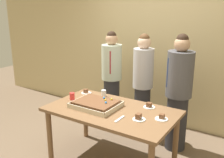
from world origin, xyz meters
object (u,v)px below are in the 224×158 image
at_px(plated_slice_far_left, 149,106).
at_px(plated_slice_near_right, 162,118).
at_px(drink_cup_nearest, 72,96).
at_px(sheet_cake, 96,104).
at_px(person_serving_front, 179,92).
at_px(plated_slice_near_left, 139,118).
at_px(plated_slice_far_right, 86,92).
at_px(party_table, 111,116).
at_px(person_green_shirt_behind, 112,78).
at_px(drink_cup_middle, 104,93).
at_px(person_striped_tie_right, 143,84).
at_px(cake_server_utensil, 120,119).

bearing_deg(plated_slice_far_left, plated_slice_near_right, -42.35).
bearing_deg(plated_slice_far_left, drink_cup_nearest, -162.98).
xyz_separation_m(sheet_cake, person_serving_front, (0.80, 0.85, 0.06)).
bearing_deg(plated_slice_near_left, person_serving_front, 80.30).
distance_m(plated_slice_near_left, plated_slice_far_right, 1.15).
distance_m(party_table, drink_cup_nearest, 0.66).
height_order(plated_slice_near_right, person_green_shirt_behind, person_green_shirt_behind).
distance_m(party_table, sheet_cake, 0.25).
height_order(sheet_cake, drink_cup_nearest, sheet_cake).
relative_size(party_table, plated_slice_far_right, 10.85).
bearing_deg(drink_cup_middle, drink_cup_nearest, -131.96).
relative_size(plated_slice_far_right, person_striped_tie_right, 0.09).
height_order(party_table, person_striped_tie_right, person_striped_tie_right).
bearing_deg(person_striped_tie_right, plated_slice_far_right, -34.12).
distance_m(plated_slice_far_left, drink_cup_nearest, 1.07).
relative_size(drink_cup_middle, person_green_shirt_behind, 0.06).
bearing_deg(drink_cup_middle, person_striped_tie_right, 61.03).
relative_size(drink_cup_middle, person_serving_front, 0.06).
bearing_deg(drink_cup_nearest, drink_cup_middle, 48.04).
bearing_deg(cake_server_utensil, plated_slice_near_left, 28.88).
bearing_deg(sheet_cake, person_green_shirt_behind, 111.85).
bearing_deg(plated_slice_near_right, plated_slice_near_left, -144.87).
bearing_deg(plated_slice_far_right, plated_slice_near_left, -20.39).
relative_size(cake_server_utensil, person_serving_front, 0.12).
relative_size(plated_slice_near_left, person_striped_tie_right, 0.09).
distance_m(plated_slice_far_left, person_striped_tie_right, 0.74).
bearing_deg(party_table, person_green_shirt_behind, 122.50).
height_order(sheet_cake, plated_slice_near_left, sheet_cake).
xyz_separation_m(plated_slice_far_right, drink_cup_middle, (0.30, 0.02, 0.03)).
distance_m(sheet_cake, person_green_shirt_behind, 1.08).
bearing_deg(sheet_cake, plated_slice_near_right, 6.48).
bearing_deg(sheet_cake, plated_slice_near_left, -4.83).
bearing_deg(plated_slice_near_right, plated_slice_far_left, 137.65).
bearing_deg(person_green_shirt_behind, party_table, 10.68).
bearing_deg(drink_cup_nearest, person_serving_front, 33.71).
height_order(party_table, plated_slice_far_left, plated_slice_far_left).
bearing_deg(person_serving_front, drink_cup_middle, -19.22).
bearing_deg(cake_server_utensil, party_table, 140.79).
bearing_deg(person_striped_tie_right, plated_slice_near_right, 49.31).
bearing_deg(plated_slice_near_right, drink_cup_nearest, -177.02).
xyz_separation_m(party_table, plated_slice_far_left, (0.38, 0.31, 0.11)).
bearing_deg(plated_slice_far_right, person_striped_tie_right, 44.19).
xyz_separation_m(plated_slice_near_left, plated_slice_far_right, (-1.08, 0.40, -0.01)).
xyz_separation_m(sheet_cake, drink_cup_middle, (-0.13, 0.37, 0.01)).
relative_size(cake_server_utensil, person_green_shirt_behind, 0.12).
relative_size(plated_slice_far_right, cake_server_utensil, 0.75).
distance_m(party_table, person_green_shirt_behind, 1.16).
relative_size(plated_slice_far_left, cake_server_utensil, 0.75).
bearing_deg(plated_slice_far_left, drink_cup_middle, 178.21).
xyz_separation_m(drink_cup_middle, cake_server_utensil, (0.58, -0.53, -0.05)).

